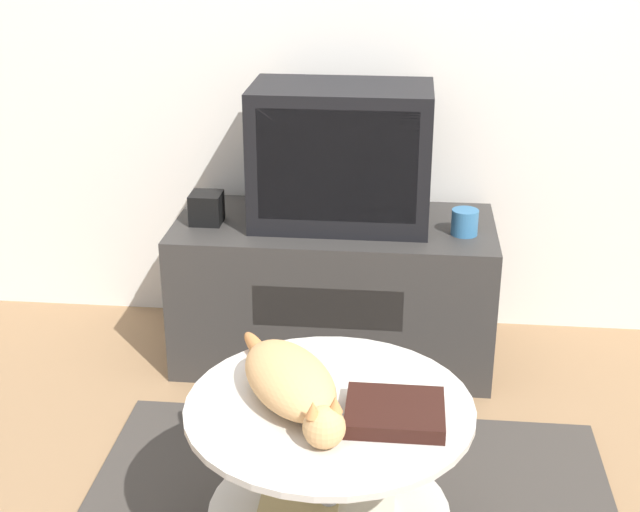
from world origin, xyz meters
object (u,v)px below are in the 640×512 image
speaker (207,208)px  dvd_box (395,412)px  cat (292,383)px  tv (341,156)px

speaker → dvd_box: 1.39m
cat → dvd_box: bearing=50.7°
tv → speaker: bearing=-172.8°
speaker → cat: (0.47, -1.13, -0.04)m
speaker → tv: bearing=7.2°
speaker → dvd_box: size_ratio=0.48×
tv → cat: bearing=-91.2°
cat → speaker: bearing=173.2°
speaker → cat: bearing=-67.7°
speaker → cat: size_ratio=0.21×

